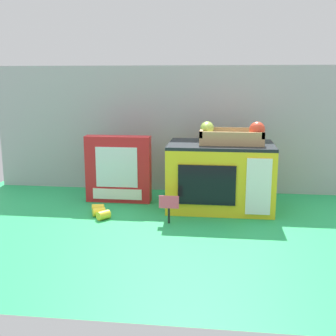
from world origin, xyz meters
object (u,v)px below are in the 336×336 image
food_groups_crate (231,136)px  toy_microwave (220,176)px  price_sign (169,205)px  cookie_set_box (118,169)px  loose_toy_banana (100,212)px

food_groups_crate → toy_microwave: bearing=-167.3°
toy_microwave → food_groups_crate: bearing=12.7°
food_groups_crate → price_sign: size_ratio=2.46×
toy_microwave → cookie_set_box: bearing=174.8°
toy_microwave → price_sign: toy_microwave is taller
toy_microwave → loose_toy_banana: size_ratio=3.21×
loose_toy_banana → food_groups_crate: bearing=19.3°
price_sign → toy_microwave: bearing=49.8°
food_groups_crate → loose_toy_banana: food_groups_crate is taller
price_sign → loose_toy_banana: (-0.26, 0.05, -0.05)m
food_groups_crate → loose_toy_banana: size_ratio=1.98×
cookie_set_box → price_sign: 0.35m
toy_microwave → price_sign: bearing=-130.2°
price_sign → loose_toy_banana: 0.27m
cookie_set_box → food_groups_crate: bearing=-3.7°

